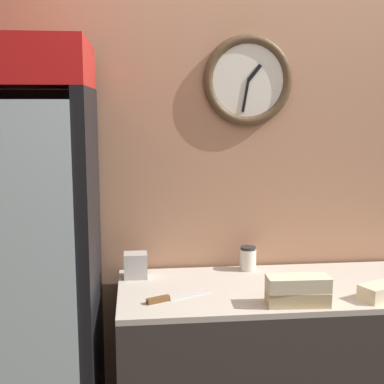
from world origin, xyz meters
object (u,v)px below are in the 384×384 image
(sandwich_stack_bottom, at_px, (298,298))
(condiment_jar, at_px, (248,258))
(beverage_cooler, at_px, (6,257))
(napkin_dispenser, at_px, (136,265))
(chefs_knife, at_px, (170,298))
(sandwich_stack_middle, at_px, (298,283))

(sandwich_stack_bottom, height_order, condiment_jar, condiment_jar)
(beverage_cooler, height_order, sandwich_stack_bottom, beverage_cooler)
(napkin_dispenser, bearing_deg, sandwich_stack_bottom, -32.60)
(sandwich_stack_bottom, relative_size, napkin_dispenser, 2.18)
(chefs_knife, height_order, condiment_jar, condiment_jar)
(sandwich_stack_middle, height_order, napkin_dispenser, sandwich_stack_middle)
(chefs_knife, bearing_deg, condiment_jar, 41.78)
(beverage_cooler, relative_size, napkin_dispenser, 16.55)
(chefs_knife, bearing_deg, beverage_cooler, 168.00)
(beverage_cooler, height_order, sandwich_stack_middle, beverage_cooler)
(condiment_jar, bearing_deg, sandwich_stack_middle, -77.72)
(sandwich_stack_bottom, xyz_separation_m, condiment_jar, (-0.11, 0.48, 0.03))
(chefs_knife, relative_size, napkin_dispenser, 2.37)
(sandwich_stack_middle, relative_size, chefs_knife, 0.91)
(condiment_jar, bearing_deg, beverage_cooler, -168.70)
(sandwich_stack_middle, relative_size, napkin_dispenser, 2.16)
(chefs_knife, xyz_separation_m, condiment_jar, (0.41, 0.37, 0.05))
(sandwich_stack_middle, bearing_deg, chefs_knife, 167.76)
(sandwich_stack_bottom, xyz_separation_m, chefs_knife, (-0.52, 0.11, -0.02))
(chefs_knife, distance_m, condiment_jar, 0.56)
(chefs_knife, height_order, napkin_dispenser, napkin_dispenser)
(condiment_jar, bearing_deg, chefs_knife, -138.22)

